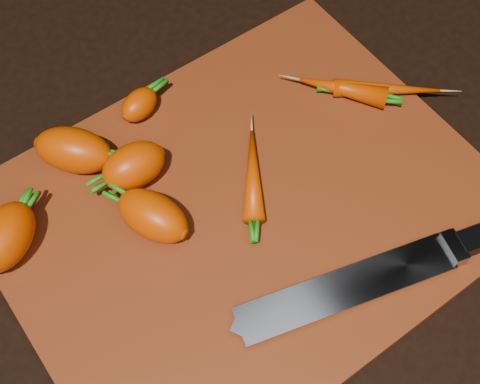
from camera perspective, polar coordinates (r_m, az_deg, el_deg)
ground at (r=0.72m, az=0.47°, el=-1.97°), size 2.00×2.00×0.01m
cutting_board at (r=0.71m, az=0.48°, el=-1.55°), size 0.50×0.40×0.01m
carrot_0 at (r=0.70m, az=-19.41°, el=-3.65°), size 0.09×0.09×0.05m
carrot_1 at (r=0.71m, az=-9.06°, el=2.23°), size 0.07×0.05×0.05m
carrot_2 at (r=0.73m, az=-14.01°, el=3.48°), size 0.09×0.10×0.05m
carrot_3 at (r=0.68m, az=-7.46°, el=-2.03°), size 0.07×0.09×0.05m
carrot_4 at (r=0.77m, az=-8.60°, el=7.39°), size 0.06×0.04×0.03m
carrot_5 at (r=0.71m, az=1.11°, el=1.53°), size 0.08×0.10×0.02m
carrot_6 at (r=0.80m, az=12.41°, el=8.57°), size 0.11×0.09×0.02m
carrot_7 at (r=0.78m, az=8.75°, el=8.70°), size 0.08×0.10×0.03m
knife at (r=0.67m, az=10.78°, el=-7.41°), size 0.36×0.13×0.02m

